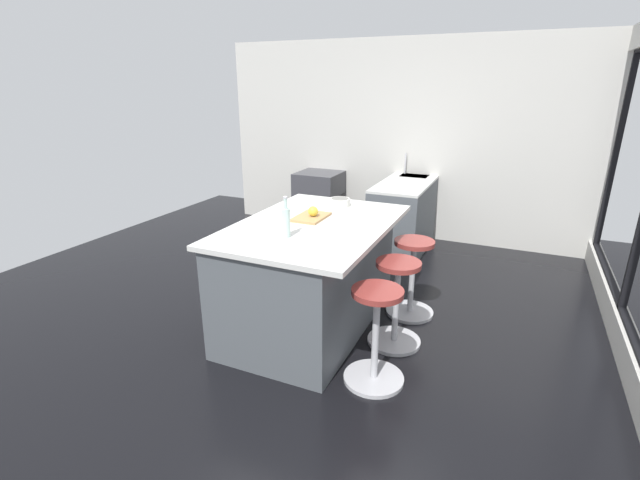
{
  "coord_description": "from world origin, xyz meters",
  "views": [
    {
      "loc": [
        3.25,
        1.57,
        2.04
      ],
      "look_at": [
        0.03,
        0.13,
        0.81
      ],
      "focal_mm": 25.11,
      "sensor_mm": 36.0,
      "label": 1
    }
  ],
  "objects": [
    {
      "name": "ground_plane",
      "position": [
        0.0,
        0.0,
        0.0
      ],
      "size": [
        7.41,
        7.41,
        0.0
      ],
      "primitive_type": "plane",
      "color": "black"
    },
    {
      "name": "interior_partition_left",
      "position": [
        -2.85,
        0.0,
        1.31
      ],
      "size": [
        0.12,
        5.03,
        2.62
      ],
      "color": "beige",
      "rests_on": "ground_plane"
    },
    {
      "name": "sink_cabinet",
      "position": [
        -2.5,
        0.3,
        0.45
      ],
      "size": [
        1.94,
        0.6,
        1.17
      ],
      "color": "#4C5156",
      "rests_on": "ground_plane"
    },
    {
      "name": "oven_range",
      "position": [
        -2.5,
        -1.02,
        0.43
      ],
      "size": [
        0.6,
        0.61,
        0.86
      ],
      "color": "#38383D",
      "rests_on": "ground_plane"
    },
    {
      "name": "kitchen_island",
      "position": [
        0.03,
        0.03,
        0.48
      ],
      "size": [
        1.76,
        1.2,
        0.95
      ],
      "color": "#4C5156",
      "rests_on": "ground_plane"
    },
    {
      "name": "stool_by_window",
      "position": [
        -0.52,
        0.8,
        0.34
      ],
      "size": [
        0.44,
        0.44,
        0.73
      ],
      "color": "#B7B7BC",
      "rests_on": "ground_plane"
    },
    {
      "name": "stool_middle",
      "position": [
        0.03,
        0.8,
        0.34
      ],
      "size": [
        0.44,
        0.44,
        0.73
      ],
      "color": "#B7B7BC",
      "rests_on": "ground_plane"
    },
    {
      "name": "stool_near_camera",
      "position": [
        0.58,
        0.8,
        0.34
      ],
      "size": [
        0.44,
        0.44,
        0.73
      ],
      "color": "#B7B7BC",
      "rests_on": "ground_plane"
    },
    {
      "name": "cutting_board",
      "position": [
        -0.08,
        -0.01,
        0.96
      ],
      "size": [
        0.36,
        0.24,
        0.02
      ],
      "primitive_type": "cube",
      "color": "tan",
      "rests_on": "kitchen_island"
    },
    {
      "name": "apple_yellow",
      "position": [
        -0.09,
        0.01,
        1.02
      ],
      "size": [
        0.09,
        0.09,
        0.09
      ],
      "primitive_type": "sphere",
      "color": "gold",
      "rests_on": "cutting_board"
    },
    {
      "name": "water_bottle",
      "position": [
        0.44,
        0.03,
        1.08
      ],
      "size": [
        0.06,
        0.06,
        0.31
      ],
      "color": "silver",
      "rests_on": "kitchen_island"
    },
    {
      "name": "fruit_bowl",
      "position": [
        -0.58,
        0.06,
        0.99
      ],
      "size": [
        0.2,
        0.2,
        0.07
      ],
      "color": "silver",
      "rests_on": "kitchen_island"
    }
  ]
}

